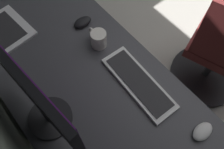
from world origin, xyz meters
TOP-DOWN VIEW (x-y plane):
  - desk at (-0.14, 1.66)m, footprint 2.02×0.72m
  - drawer_pedestal at (0.10, 1.69)m, footprint 0.40×0.51m
  - monitor_primary at (-0.05, 1.89)m, footprint 0.51×0.20m
  - keyboard_main at (-0.17, 1.47)m, footprint 0.43×0.16m
  - mouse_main at (-0.52, 1.42)m, footprint 0.06×0.10m
  - mouse_spare at (0.30, 1.46)m, footprint 0.06×0.10m
  - coffee_mug at (0.13, 1.48)m, footprint 0.12×0.08m
  - office_chair at (-0.28, 0.79)m, footprint 0.56×0.60m

SIDE VIEW (x-z plane):
  - drawer_pedestal at x=0.10m, z-range 0.00..0.69m
  - office_chair at x=-0.28m, z-range -0.03..0.94m
  - desk at x=-0.14m, z-range 0.30..1.03m
  - keyboard_main at x=-0.17m, z-range 0.73..0.75m
  - mouse_main at x=-0.52m, z-range 0.73..0.76m
  - mouse_spare at x=0.30m, z-range 0.73..0.76m
  - coffee_mug at x=0.13m, z-range 0.73..0.82m
  - monitor_primary at x=-0.05m, z-range 0.76..1.17m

